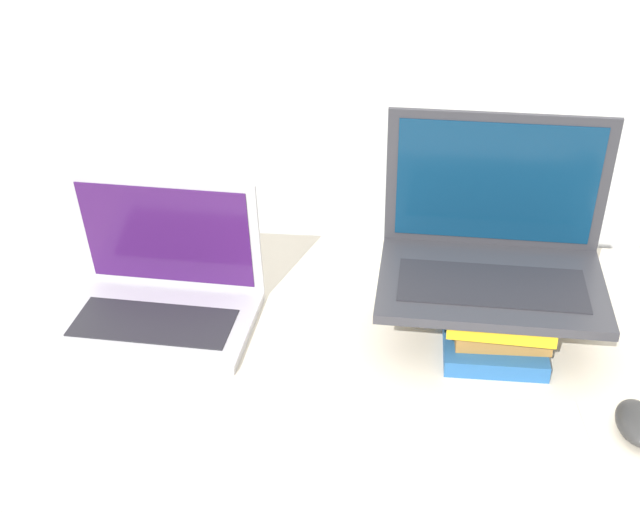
{
  "coord_description": "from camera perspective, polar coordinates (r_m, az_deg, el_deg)",
  "views": [
    {
      "loc": [
        0.01,
        -0.81,
        1.61
      ],
      "look_at": [
        -0.1,
        0.4,
        0.92
      ],
      "focal_mm": 50.0,
      "sensor_mm": 36.0,
      "label": 1
    }
  ],
  "objects": [
    {
      "name": "desk",
      "position": [
        1.53,
        3.91,
        -8.59
      ],
      "size": [
        1.45,
        0.8,
        0.74
      ],
      "color": "beige",
      "rests_on": "ground_plane"
    },
    {
      "name": "laptop_on_books",
      "position": [
        1.51,
        11.01,
        0.38
      ],
      "size": [
        0.38,
        0.28,
        0.27
      ],
      "color": "#333338",
      "rests_on": "book_stack"
    },
    {
      "name": "book_stack",
      "position": [
        1.53,
        11.28,
        -3.7
      ],
      "size": [
        0.19,
        0.24,
        0.09
      ],
      "color": "#235693",
      "rests_on": "desk"
    },
    {
      "name": "laptop_left",
      "position": [
        1.57,
        -10.21,
        -2.33
      ],
      "size": [
        0.35,
        0.26,
        0.25
      ],
      "color": "#B2B2B7",
      "rests_on": "desk"
    },
    {
      "name": "mouse",
      "position": [
        1.4,
        19.68,
        -10.04
      ],
      "size": [
        0.06,
        0.1,
        0.04
      ],
      "color": "#2D2D2D",
      "rests_on": "desk"
    },
    {
      "name": "wireless_keyboard",
      "position": [
        1.35,
        10.58,
        -10.79
      ],
      "size": [
        0.29,
        0.14,
        0.01
      ],
      "color": "silver",
      "rests_on": "desk"
    }
  ]
}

